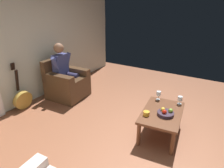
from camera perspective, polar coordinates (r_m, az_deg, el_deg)
ground_plane at (r=3.35m, az=10.56°, el=-14.76°), size 6.52×6.52×0.00m
wall_back at (r=4.46m, az=-23.65°, el=11.78°), size 5.77×0.06×2.63m
armchair at (r=4.53m, az=-13.35°, el=0.14°), size 0.79×0.82×0.89m
person_seated at (r=4.42m, az=-13.88°, el=4.33°), size 0.61×0.56×1.24m
coffee_table at (r=3.24m, az=14.57°, el=-8.87°), size 1.00×0.70×0.42m
guitar at (r=4.35m, az=-25.00°, el=-3.95°), size 0.38×0.22×0.97m
wine_glass_near at (r=3.48m, az=19.53°, el=-4.20°), size 0.08×0.08×0.14m
wine_glass_far at (r=3.52m, az=13.64°, el=-2.89°), size 0.08×0.08×0.16m
fruit_bowl at (r=3.12m, az=15.62°, el=-8.26°), size 0.26×0.26×0.11m
candle_jar at (r=3.04m, az=10.16°, el=-8.59°), size 0.10×0.10×0.07m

